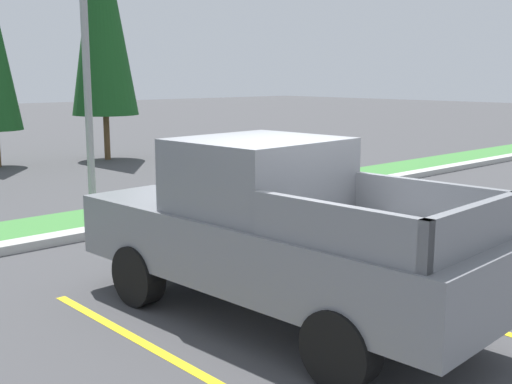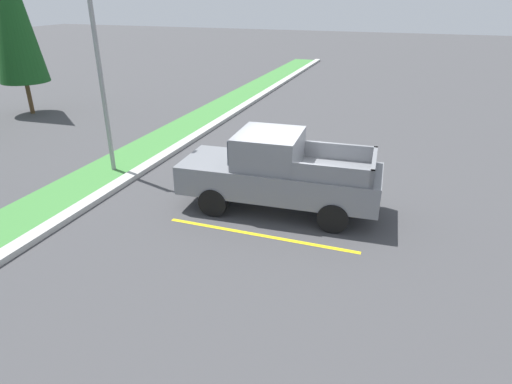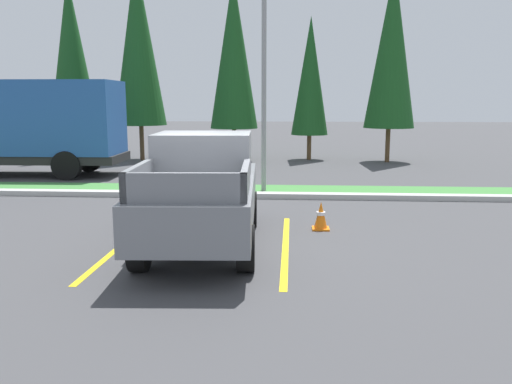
{
  "view_description": "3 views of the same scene",
  "coord_description": "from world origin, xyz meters",
  "px_view_note": "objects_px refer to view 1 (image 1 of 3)",
  "views": [
    {
      "loc": [
        -5.2,
        -5.09,
        2.81
      ],
      "look_at": [
        0.36,
        0.98,
        1.31
      ],
      "focal_mm": 44.91,
      "sensor_mm": 36.0,
      "label": 1
    },
    {
      "loc": [
        -10.47,
        -2.98,
        5.35
      ],
      "look_at": [
        -0.92,
        0.4,
        0.73
      ],
      "focal_mm": 30.82,
      "sensor_mm": 36.0,
      "label": 2
    },
    {
      "loc": [
        1.45,
        -9.63,
        2.7
      ],
      "look_at": [
        0.76,
        0.45,
        0.95
      ],
      "focal_mm": 37.24,
      "sensor_mm": 36.0,
      "label": 3
    }
  ],
  "objects_px": {
    "pickup_truck_main": "(274,232)",
    "cypress_tree_rightmost": "(102,9)",
    "traffic_cone": "(319,239)",
    "street_light": "(89,32)"
  },
  "relations": [
    {
      "from": "cypress_tree_rightmost",
      "to": "traffic_cone",
      "type": "height_order",
      "value": "cypress_tree_rightmost"
    },
    {
      "from": "street_light",
      "to": "traffic_cone",
      "type": "xyz_separation_m",
      "value": [
        1.45,
        -4.34,
        -3.29
      ]
    },
    {
      "from": "cypress_tree_rightmost",
      "to": "traffic_cone",
      "type": "relative_size",
      "value": 14.02
    },
    {
      "from": "street_light",
      "to": "cypress_tree_rightmost",
      "type": "height_order",
      "value": "cypress_tree_rightmost"
    },
    {
      "from": "pickup_truck_main",
      "to": "cypress_tree_rightmost",
      "type": "xyz_separation_m",
      "value": [
        5.88,
        14.19,
        3.92
      ]
    },
    {
      "from": "pickup_truck_main",
      "to": "traffic_cone",
      "type": "xyz_separation_m",
      "value": [
        2.28,
        1.34,
        -0.75
      ]
    },
    {
      "from": "street_light",
      "to": "traffic_cone",
      "type": "bearing_deg",
      "value": -71.46
    },
    {
      "from": "street_light",
      "to": "cypress_tree_rightmost",
      "type": "relative_size",
      "value": 0.72
    },
    {
      "from": "cypress_tree_rightmost",
      "to": "traffic_cone",
      "type": "distance_m",
      "value": 14.14
    },
    {
      "from": "traffic_cone",
      "to": "pickup_truck_main",
      "type": "bearing_deg",
      "value": -149.48
    }
  ]
}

